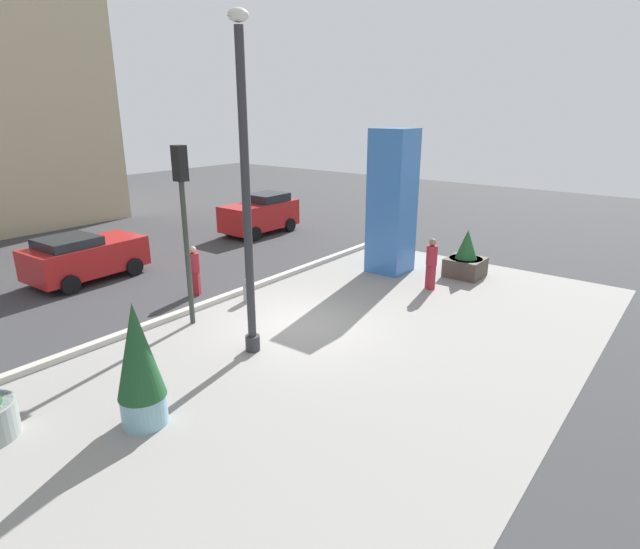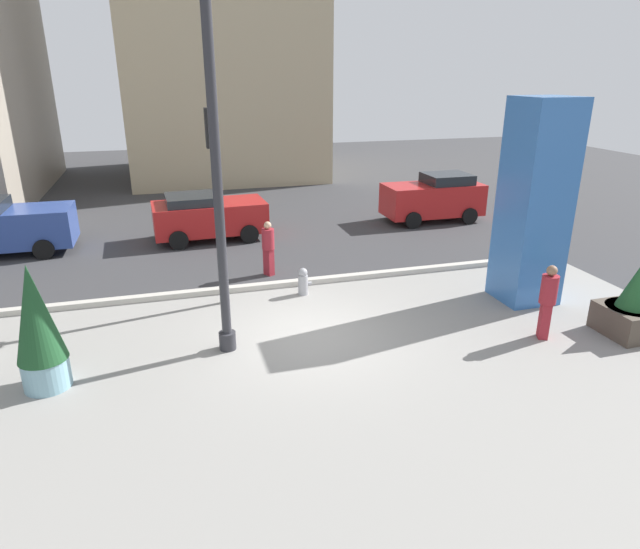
{
  "view_description": "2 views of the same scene",
  "coord_description": "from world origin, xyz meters",
  "px_view_note": "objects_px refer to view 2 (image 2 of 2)",
  "views": [
    {
      "loc": [
        -9.94,
        -8.49,
        5.72
      ],
      "look_at": [
        0.85,
        -0.13,
        1.3
      ],
      "focal_mm": 28.79,
      "sensor_mm": 36.0,
      "label": 1
    },
    {
      "loc": [
        -2.84,
        -10.79,
        5.63
      ],
      "look_at": [
        0.33,
        0.27,
        1.36
      ],
      "focal_mm": 30.81,
      "sensor_mm": 36.0,
      "label": 2
    }
  ],
  "objects_px": {
    "fire_hydrant": "(303,282)",
    "pedestrian_on_sidewalk": "(548,298)",
    "car_far_lane": "(434,198)",
    "potted_plant_mid_plaza": "(38,328)",
    "lamp_post": "(217,175)",
    "traffic_light_corner": "(215,178)",
    "pedestrian_by_curb": "(268,246)",
    "potted_plant_near_right": "(633,308)",
    "car_curb_west": "(208,216)",
    "art_pillar_blue": "(534,204)"
  },
  "relations": [
    {
      "from": "pedestrian_on_sidewalk",
      "to": "car_curb_west",
      "type": "bearing_deg",
      "value": 122.94
    },
    {
      "from": "art_pillar_blue",
      "to": "pedestrian_by_curb",
      "type": "relative_size",
      "value": 3.16
    },
    {
      "from": "art_pillar_blue",
      "to": "potted_plant_near_right",
      "type": "distance_m",
      "value": 3.29
    },
    {
      "from": "potted_plant_near_right",
      "to": "car_curb_west",
      "type": "bearing_deg",
      "value": 129.41
    },
    {
      "from": "potted_plant_mid_plaza",
      "to": "car_curb_west",
      "type": "distance_m",
      "value": 9.91
    },
    {
      "from": "lamp_post",
      "to": "pedestrian_on_sidewalk",
      "type": "distance_m",
      "value": 7.53
    },
    {
      "from": "lamp_post",
      "to": "pedestrian_by_curb",
      "type": "xyz_separation_m",
      "value": [
        1.74,
        4.3,
        -2.86
      ]
    },
    {
      "from": "car_curb_west",
      "to": "pedestrian_on_sidewalk",
      "type": "distance_m",
      "value": 11.86
    },
    {
      "from": "pedestrian_by_curb",
      "to": "car_far_lane",
      "type": "bearing_deg",
      "value": 30.16
    },
    {
      "from": "fire_hydrant",
      "to": "pedestrian_on_sidewalk",
      "type": "distance_m",
      "value": 6.04
    },
    {
      "from": "fire_hydrant",
      "to": "car_far_lane",
      "type": "xyz_separation_m",
      "value": [
        6.91,
        6.12,
        0.56
      ]
    },
    {
      "from": "art_pillar_blue",
      "to": "potted_plant_mid_plaza",
      "type": "height_order",
      "value": "art_pillar_blue"
    },
    {
      "from": "lamp_post",
      "to": "art_pillar_blue",
      "type": "height_order",
      "value": "lamp_post"
    },
    {
      "from": "potted_plant_mid_plaza",
      "to": "fire_hydrant",
      "type": "relative_size",
      "value": 3.29
    },
    {
      "from": "art_pillar_blue",
      "to": "potted_plant_near_right",
      "type": "relative_size",
      "value": 3.0
    },
    {
      "from": "traffic_light_corner",
      "to": "pedestrian_by_curb",
      "type": "relative_size",
      "value": 3.01
    },
    {
      "from": "potted_plant_near_right",
      "to": "pedestrian_on_sidewalk",
      "type": "bearing_deg",
      "value": 169.91
    },
    {
      "from": "car_far_lane",
      "to": "potted_plant_mid_plaza",
      "type": "bearing_deg",
      "value": -143.98
    },
    {
      "from": "lamp_post",
      "to": "art_pillar_blue",
      "type": "relative_size",
      "value": 1.51
    },
    {
      "from": "lamp_post",
      "to": "fire_hydrant",
      "type": "distance_m",
      "value": 4.83
    },
    {
      "from": "potted_plant_near_right",
      "to": "traffic_light_corner",
      "type": "distance_m",
      "value": 10.05
    },
    {
      "from": "potted_plant_near_right",
      "to": "car_curb_west",
      "type": "distance_m",
      "value": 13.35
    },
    {
      "from": "potted_plant_mid_plaza",
      "to": "pedestrian_on_sidewalk",
      "type": "relative_size",
      "value": 1.43
    },
    {
      "from": "potted_plant_mid_plaza",
      "to": "traffic_light_corner",
      "type": "height_order",
      "value": "traffic_light_corner"
    },
    {
      "from": "potted_plant_near_right",
      "to": "pedestrian_on_sidewalk",
      "type": "relative_size",
      "value": 0.98
    },
    {
      "from": "car_far_lane",
      "to": "car_curb_west",
      "type": "xyz_separation_m",
      "value": [
        -8.84,
        -0.12,
        -0.09
      ]
    },
    {
      "from": "fire_hydrant",
      "to": "pedestrian_on_sidewalk",
      "type": "relative_size",
      "value": 0.43
    },
    {
      "from": "art_pillar_blue",
      "to": "traffic_light_corner",
      "type": "distance_m",
      "value": 7.87
    },
    {
      "from": "potted_plant_mid_plaza",
      "to": "traffic_light_corner",
      "type": "xyz_separation_m",
      "value": [
        3.65,
        3.13,
        2.01
      ]
    },
    {
      "from": "lamp_post",
      "to": "potted_plant_near_right",
      "type": "height_order",
      "value": "lamp_post"
    },
    {
      "from": "potted_plant_near_right",
      "to": "traffic_light_corner",
      "type": "xyz_separation_m",
      "value": [
        -8.69,
        4.32,
        2.6
      ]
    },
    {
      "from": "art_pillar_blue",
      "to": "potted_plant_near_right",
      "type": "bearing_deg",
      "value": -66.38
    },
    {
      "from": "potted_plant_mid_plaza",
      "to": "car_far_lane",
      "type": "relative_size",
      "value": 0.64
    },
    {
      "from": "potted_plant_near_right",
      "to": "pedestrian_by_curb",
      "type": "distance_m",
      "value": 9.37
    },
    {
      "from": "potted_plant_near_right",
      "to": "car_curb_west",
      "type": "height_order",
      "value": "potted_plant_near_right"
    },
    {
      "from": "fire_hydrant",
      "to": "traffic_light_corner",
      "type": "relative_size",
      "value": 0.15
    },
    {
      "from": "car_curb_west",
      "to": "pedestrian_by_curb",
      "type": "distance_m",
      "value": 4.45
    },
    {
      "from": "potted_plant_mid_plaza",
      "to": "fire_hydrant",
      "type": "bearing_deg",
      "value": 28.31
    },
    {
      "from": "traffic_light_corner",
      "to": "fire_hydrant",
      "type": "bearing_deg",
      "value": -0.21
    },
    {
      "from": "potted_plant_mid_plaza",
      "to": "traffic_light_corner",
      "type": "relative_size",
      "value": 0.51
    },
    {
      "from": "traffic_light_corner",
      "to": "pedestrian_on_sidewalk",
      "type": "xyz_separation_m",
      "value": [
        6.67,
        -3.96,
        -2.29
      ]
    },
    {
      "from": "car_curb_west",
      "to": "pedestrian_on_sidewalk",
      "type": "height_order",
      "value": "pedestrian_on_sidewalk"
    },
    {
      "from": "car_far_lane",
      "to": "pedestrian_by_curb",
      "type": "relative_size",
      "value": 2.4
    },
    {
      "from": "traffic_light_corner",
      "to": "pedestrian_by_curb",
      "type": "xyz_separation_m",
      "value": [
        1.55,
        1.75,
        -2.36
      ]
    },
    {
      "from": "lamp_post",
      "to": "pedestrian_on_sidewalk",
      "type": "xyz_separation_m",
      "value": [
        6.85,
        -1.41,
        -2.79
      ]
    },
    {
      "from": "lamp_post",
      "to": "traffic_light_corner",
      "type": "distance_m",
      "value": 2.6
    },
    {
      "from": "potted_plant_mid_plaza",
      "to": "car_far_lane",
      "type": "bearing_deg",
      "value": 36.02
    },
    {
      "from": "art_pillar_blue",
      "to": "potted_plant_mid_plaza",
      "type": "bearing_deg",
      "value": -173.56
    },
    {
      "from": "art_pillar_blue",
      "to": "potted_plant_mid_plaza",
      "type": "distance_m",
      "value": 11.4
    },
    {
      "from": "pedestrian_on_sidewalk",
      "to": "pedestrian_by_curb",
      "type": "distance_m",
      "value": 7.67
    }
  ]
}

